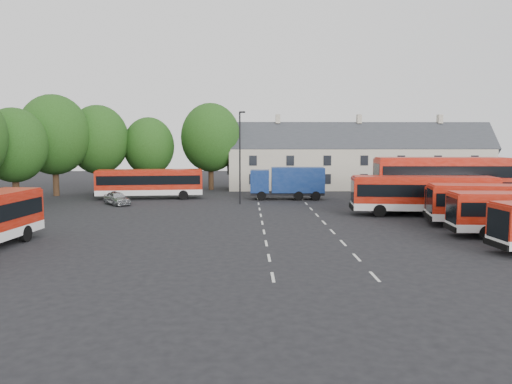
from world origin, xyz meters
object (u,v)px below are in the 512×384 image
(silver_car, at_px, (117,198))
(lamppost, at_px, (240,155))
(bus_dd_south, at_px, (442,181))
(box_truck, at_px, (288,181))

(silver_car, bearing_deg, lamppost, -35.17)
(bus_dd_south, height_order, silver_car, bus_dd_south)
(bus_dd_south, xyz_separation_m, box_truck, (-13.53, 9.66, -0.85))
(bus_dd_south, height_order, lamppost, lamppost)
(bus_dd_south, bearing_deg, box_truck, 145.87)
(bus_dd_south, relative_size, silver_car, 3.07)
(box_truck, bearing_deg, silver_car, -164.27)
(box_truck, height_order, lamppost, lamppost)
(silver_car, distance_m, lamppost, 13.43)
(box_truck, bearing_deg, bus_dd_south, -33.71)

